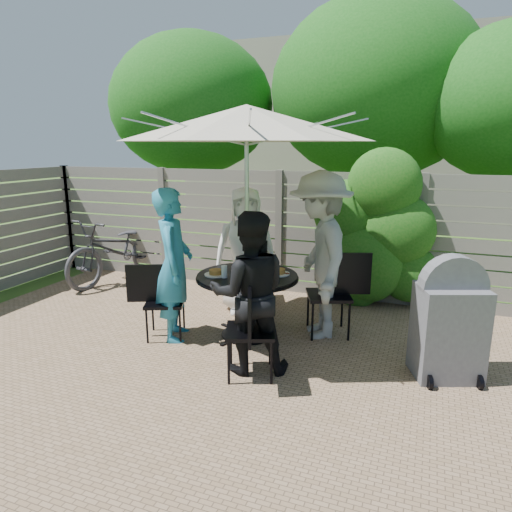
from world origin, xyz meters
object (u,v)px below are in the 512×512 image
at_px(glass_front, 258,275).
at_px(person_left, 174,265).
at_px(chair_front, 250,349).
at_px(bicycle, 118,249).
at_px(plate_left, 216,273).
at_px(plate_front, 248,282).
at_px(glass_back, 238,263).
at_px(plate_back, 246,265).
at_px(syrup_jug, 242,267).
at_px(glass_left, 224,272).
at_px(glass_right, 269,266).
at_px(bbq_grill, 449,324).
at_px(person_right, 320,256).
at_px(person_front, 250,294).
at_px(chair_back, 245,288).
at_px(chair_right, 329,311).
at_px(umbrella, 247,123).
at_px(patio_table, 247,294).
at_px(coffee_cup, 255,265).
at_px(person_back, 245,251).
at_px(chair_left, 164,316).
at_px(plate_right, 279,272).

bearing_deg(glass_front, person_left, -171.92).
relative_size(chair_front, bicycle, 0.47).
distance_m(plate_left, plate_front, 0.51).
distance_m(person_left, glass_back, 0.77).
distance_m(plate_back, syrup_jug, 0.32).
relative_size(glass_left, bicycle, 0.07).
bearing_deg(glass_right, glass_back, -179.40).
distance_m(glass_front, bbq_grill, 1.97).
height_order(person_left, glass_left, person_left).
xyz_separation_m(person_right, plate_front, (-0.62, -0.66, -0.19)).
distance_m(plate_left, bicycle, 2.95).
height_order(person_front, glass_left, person_front).
xyz_separation_m(chair_back, bbq_grill, (2.54, -1.11, 0.26)).
bearing_deg(chair_right, umbrella, 2.16).
height_order(patio_table, bicycle, bicycle).
relative_size(glass_front, bbq_grill, 0.11).
bearing_deg(person_front, glass_back, -84.50).
distance_m(patio_table, glass_back, 0.41).
bearing_deg(plate_left, coffee_cup, 49.16).
bearing_deg(chair_right, coffee_cup, -12.08).
bearing_deg(syrup_jug, bbq_grill, -6.20).
xyz_separation_m(person_right, glass_right, (-0.56, -0.13, -0.14)).
height_order(person_back, person_front, person_back).
bearing_deg(coffee_cup, glass_front, -65.82).
distance_m(chair_front, syrup_jug, 1.16).
xyz_separation_m(person_back, chair_left, (-0.55, -1.15, -0.58)).
height_order(person_right, syrup_jug, person_right).
bearing_deg(bicycle, plate_left, -21.28).
relative_size(chair_right, plate_back, 3.86).
bearing_deg(bbq_grill, glass_left, 158.76).
xyz_separation_m(plate_left, bicycle, (-2.52, 1.50, -0.25)).
distance_m(chair_front, person_front, 0.54).
bearing_deg(chair_front, person_back, 2.50).
height_order(chair_back, coffee_cup, chair_back).
xyz_separation_m(person_right, plate_right, (-0.43, -0.19, -0.19)).
height_order(umbrella, plate_left, umbrella).
bearing_deg(person_front, chair_left, -40.70).
bearing_deg(person_right, person_back, -135.00).
distance_m(person_left, chair_front, 1.40).
bearing_deg(syrup_jug, glass_right, 33.34).
distance_m(person_left, plate_left, 0.48).
bearing_deg(plate_back, chair_front, -66.43).
height_order(glass_back, bbq_grill, bbq_grill).
distance_m(syrup_jug, bbq_grill, 2.26).
xyz_separation_m(chair_back, person_back, (0.05, -0.13, 0.55)).
bearing_deg(bicycle, person_left, -29.44).
relative_size(person_front, coffee_cup, 13.44).
xyz_separation_m(plate_right, glass_left, (-0.53, -0.34, 0.05)).
bearing_deg(plate_back, bbq_grill, -13.47).
bearing_deg(bbq_grill, person_right, 137.61).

